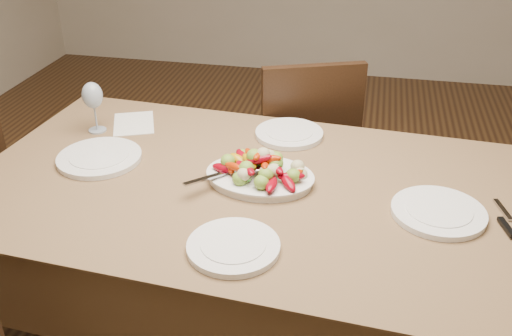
{
  "coord_description": "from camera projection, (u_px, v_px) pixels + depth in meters",
  "views": [
    {
      "loc": [
        0.31,
        -1.69,
        1.69
      ],
      "look_at": [
        -0.01,
        -0.18,
        0.82
      ],
      "focal_mm": 40.0,
      "sensor_mm": 36.0,
      "label": 1
    }
  ],
  "objects": [
    {
      "name": "floor",
      "position": [
        266.0,
        322.0,
        2.33
      ],
      "size": [
        6.0,
        6.0,
        0.0
      ],
      "primitive_type": "plane",
      "color": "#3E2613",
      "rests_on": "ground"
    },
    {
      "name": "plate_left",
      "position": [
        100.0,
        158.0,
        1.94
      ],
      "size": [
        0.29,
        0.29,
        0.02
      ],
      "primitive_type": "cylinder",
      "color": "white",
      "rests_on": "dining_table"
    },
    {
      "name": "chair_far",
      "position": [
        299.0,
        150.0,
        2.62
      ],
      "size": [
        0.54,
        0.54,
        0.95
      ],
      "primitive_type": null,
      "rotation": [
        0.0,
        0.0,
        3.52
      ],
      "color": "black",
      "rests_on": "ground"
    },
    {
      "name": "serving_platter",
      "position": [
        260.0,
        178.0,
        1.82
      ],
      "size": [
        0.35,
        0.27,
        0.02
      ],
      "primitive_type": "ellipsoid",
      "rotation": [
        0.0,
        0.0,
        -0.07
      ],
      "color": "white",
      "rests_on": "dining_table"
    },
    {
      "name": "serving_spoon",
      "position": [
        237.0,
        171.0,
        1.78
      ],
      "size": [
        0.26,
        0.22,
        0.03
      ],
      "primitive_type": null,
      "rotation": [
        0.0,
        0.0,
        -0.65
      ],
      "color": "#9EA0A8",
      "rests_on": "serving_platter"
    },
    {
      "name": "roasted_vegetables",
      "position": [
        260.0,
        163.0,
        1.79
      ],
      "size": [
        0.29,
        0.21,
        0.09
      ],
      "primitive_type": null,
      "rotation": [
        0.0,
        0.0,
        -0.07
      ],
      "color": "maroon",
      "rests_on": "serving_platter"
    },
    {
      "name": "table_knife",
      "position": [
        505.0,
        220.0,
        1.63
      ],
      "size": [
        0.07,
        0.2,
        0.01
      ],
      "primitive_type": null,
      "rotation": [
        0.0,
        0.0,
        0.25
      ],
      "color": "#9EA0A8",
      "rests_on": "dining_table"
    },
    {
      "name": "wine_glass",
      "position": [
        94.0,
        106.0,
        2.1
      ],
      "size": [
        0.08,
        0.08,
        0.2
      ],
      "primitive_type": null,
      "color": "#8C99A5",
      "rests_on": "dining_table"
    },
    {
      "name": "plate_far",
      "position": [
        289.0,
        134.0,
        2.11
      ],
      "size": [
        0.25,
        0.25,
        0.02
      ],
      "primitive_type": "cylinder",
      "color": "white",
      "rests_on": "dining_table"
    },
    {
      "name": "plate_near",
      "position": [
        233.0,
        247.0,
        1.51
      ],
      "size": [
        0.25,
        0.25,
        0.02
      ],
      "primitive_type": "cylinder",
      "color": "white",
      "rests_on": "dining_table"
    },
    {
      "name": "plate_right",
      "position": [
        438.0,
        212.0,
        1.65
      ],
      "size": [
        0.27,
        0.27,
        0.02
      ],
      "primitive_type": "cylinder",
      "color": "white",
      "rests_on": "dining_table"
    },
    {
      "name": "dining_table",
      "position": [
        256.0,
        278.0,
        1.99
      ],
      "size": [
        1.91,
        1.16,
        0.76
      ],
      "primitive_type": "cube",
      "rotation": [
        0.0,
        0.0,
        -0.07
      ],
      "color": "brown",
      "rests_on": "ground"
    },
    {
      "name": "menu_card",
      "position": [
        134.0,
        123.0,
        2.2
      ],
      "size": [
        0.22,
        0.25,
        0.0
      ],
      "primitive_type": "cube",
      "rotation": [
        0.0,
        0.0,
        0.39
      ],
      "color": "silver",
      "rests_on": "dining_table"
    }
  ]
}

